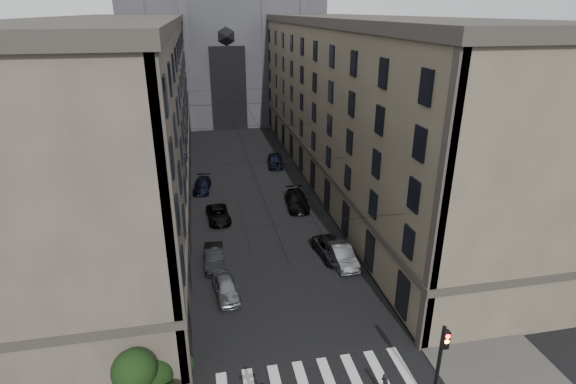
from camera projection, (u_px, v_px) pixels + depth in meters
sidewalk_left at (159, 192)px, 51.72m from camera, size 7.00×80.00×0.15m
sidewalk_right at (334, 179)px, 55.57m from camera, size 7.00×80.00×0.15m
zebra_crossing at (315, 380)px, 25.52m from camera, size 11.00×3.20×0.01m
building_left at (121, 113)px, 47.69m from camera, size 13.60×60.60×18.85m
building_right at (361, 103)px, 52.62m from camera, size 13.60×60.60×18.85m
gothic_tower at (221, 20)px, 82.34m from camera, size 35.00×23.00×58.00m
traffic_light_right at (440, 359)px, 22.52m from camera, size 0.34×0.50×5.20m
shrub_cluster at (153, 379)px, 23.25m from camera, size 3.90×4.40×3.90m
tram_wires at (248, 127)px, 50.61m from camera, size 14.00×60.00×0.43m
car_left_near at (226, 288)px, 32.75m from camera, size 2.10×4.25×1.39m
car_left_midnear at (214, 257)px, 36.75m from camera, size 1.64×4.44×1.45m
car_left_midfar at (218, 215)px, 44.63m from camera, size 2.45×4.73×1.28m
car_left_far at (202, 185)px, 52.08m from camera, size 2.40×4.74×1.32m
car_right_near at (342, 255)px, 37.05m from camera, size 1.76×4.69×1.53m
car_right_midnear at (332, 249)px, 38.06m from camera, size 2.80×5.08×1.35m
car_right_midfar at (297, 200)px, 47.64m from camera, size 2.52×5.39×1.52m
car_right_far at (275, 160)px, 60.18m from camera, size 2.47×4.96×1.62m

